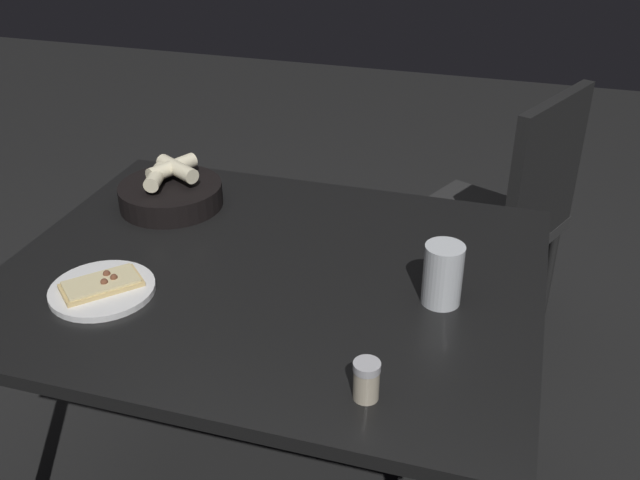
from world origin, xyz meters
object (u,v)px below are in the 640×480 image
(dining_table, at_px, (272,292))
(pepper_shaker, at_px, (366,382))
(beer_glass, at_px, (442,277))
(chair_near, at_px, (505,210))
(bread_basket, at_px, (171,192))
(pizza_plate, at_px, (102,288))

(dining_table, xyz_separation_m, pepper_shaker, (0.30, -0.34, 0.09))
(beer_glass, bearing_deg, chair_near, 83.88)
(bread_basket, height_order, beer_glass, beer_glass)
(pepper_shaker, height_order, chair_near, chair_near)
(pepper_shaker, relative_size, chair_near, 0.08)
(pizza_plate, bearing_deg, chair_near, 52.84)
(pizza_plate, relative_size, bread_basket, 0.84)
(bread_basket, xyz_separation_m, pepper_shaker, (0.65, -0.57, -0.00))
(bread_basket, relative_size, pepper_shaker, 3.52)
(dining_table, xyz_separation_m, pizza_plate, (-0.31, -0.19, 0.07))
(pizza_plate, distance_m, pepper_shaker, 0.63)
(beer_glass, distance_m, pepper_shaker, 0.34)
(bread_basket, relative_size, chair_near, 0.29)
(chair_near, bearing_deg, pizza_plate, -127.16)
(bread_basket, height_order, pepper_shaker, bread_basket)
(beer_glass, distance_m, chair_near, 0.90)
(dining_table, bearing_deg, bread_basket, 147.33)
(chair_near, bearing_deg, bread_basket, -143.22)
(dining_table, height_order, bread_basket, bread_basket)
(dining_table, height_order, pizza_plate, pizza_plate)
(pizza_plate, height_order, beer_glass, beer_glass)
(pizza_plate, height_order, bread_basket, bread_basket)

